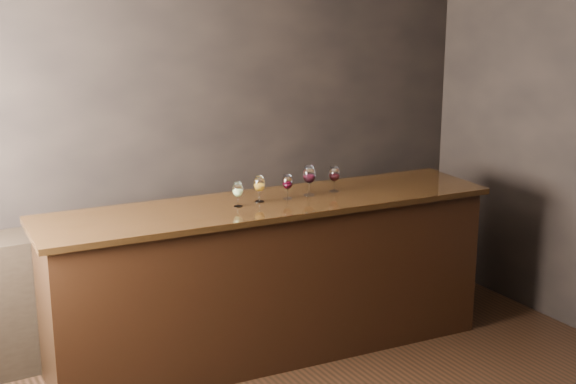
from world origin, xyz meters
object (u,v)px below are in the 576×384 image
back_bar_shelf (140,280)px  glass_red_a (288,183)px  glass_white (238,190)px  glass_red_c (334,175)px  glass_amber (259,184)px  glass_red_b (309,176)px  bar_counter (270,281)px

back_bar_shelf → glass_red_a: bearing=-36.3°
glass_white → back_bar_shelf: bearing=126.8°
glass_red_a → glass_red_c: 0.40m
back_bar_shelf → glass_white: bearing=-53.2°
back_bar_shelf → glass_white: (0.50, -0.66, 0.78)m
glass_red_a → glass_red_c: bearing=1.4°
back_bar_shelf → glass_red_c: bearing=-26.6°
glass_amber → glass_red_a: size_ratio=1.05×
glass_red_b → glass_red_a: bearing=-176.0°
back_bar_shelf → glass_white: glass_white is taller
bar_counter → glass_red_b: bearing=7.2°
glass_white → glass_red_a: bearing=1.5°
glass_red_a → glass_red_b: 0.19m
glass_white → glass_red_b: size_ratio=0.79×
glass_red_c → back_bar_shelf: bearing=153.4°
glass_amber → glass_white: bearing=-168.6°
back_bar_shelf → glass_red_a: size_ratio=15.29×
glass_amber → glass_red_c: 0.61m
bar_counter → glass_red_c: size_ratio=16.73×
glass_amber → glass_red_a: bearing=-7.4°
back_bar_shelf → glass_red_c: (1.29, -0.64, 0.79)m
bar_counter → glass_red_c: glass_red_c is taller
back_bar_shelf → glass_red_b: glass_red_b is taller
glass_white → glass_red_b: glass_red_b is taller
glass_red_b → glass_red_c: glass_red_b is taller
bar_counter → glass_white: size_ratio=18.57×
glass_amber → glass_red_b: glass_red_b is taller
bar_counter → glass_red_a: glass_red_a is taller
glass_white → glass_red_c: (0.79, 0.02, 0.01)m
glass_red_a → glass_red_b: size_ratio=0.82×
glass_red_a → glass_red_c: (0.40, 0.01, 0.01)m
bar_counter → glass_red_c: 0.90m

